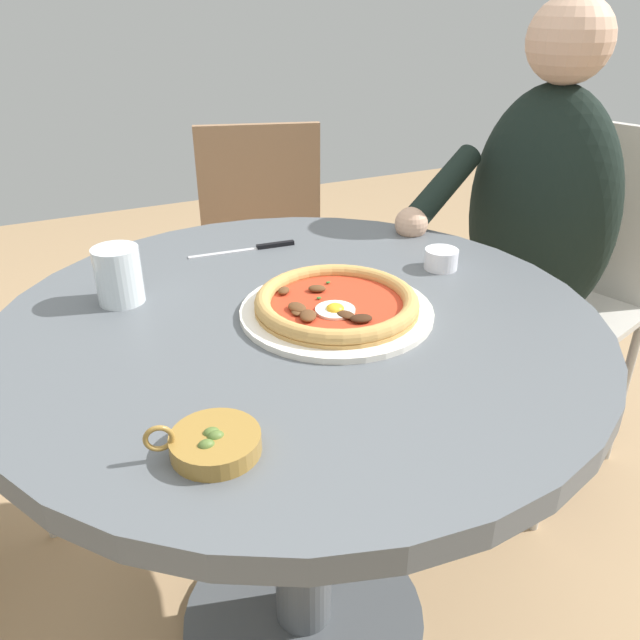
{
  "coord_description": "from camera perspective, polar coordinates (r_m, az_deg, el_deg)",
  "views": [
    {
      "loc": [
        0.35,
        0.81,
        1.19
      ],
      "look_at": [
        -0.04,
        0.0,
        0.71
      ],
      "focal_mm": 35.27,
      "sensor_mm": 36.0,
      "label": 1
    }
  ],
  "objects": [
    {
      "name": "ground_plane",
      "position": [
        1.49,
        -1.46,
        -25.66
      ],
      "size": [
        6.0,
        6.0,
        0.02
      ],
      "primitive_type": "cube",
      "color": "tan"
    },
    {
      "name": "dining_table",
      "position": [
        1.08,
        -1.83,
        -6.83
      ],
      "size": [
        0.96,
        0.96,
        0.73
      ],
      "color": "#565B60",
      "rests_on": "ground"
    },
    {
      "name": "pizza_on_plate",
      "position": [
        0.99,
        1.49,
        1.37
      ],
      "size": [
        0.31,
        0.31,
        0.04
      ],
      "color": "white",
      "rests_on": "dining_table"
    },
    {
      "name": "water_glass",
      "position": [
        1.07,
        -17.78,
        3.66
      ],
      "size": [
        0.07,
        0.07,
        0.09
      ],
      "color": "silver",
      "rests_on": "dining_table"
    },
    {
      "name": "steak_knife",
      "position": [
        1.26,
        -5.63,
        6.57
      ],
      "size": [
        0.21,
        0.03,
        0.01
      ],
      "color": "silver",
      "rests_on": "dining_table"
    },
    {
      "name": "ramekin_capers",
      "position": [
        1.18,
        10.94,
        5.53
      ],
      "size": [
        0.06,
        0.06,
        0.04
      ],
      "color": "white",
      "rests_on": "dining_table"
    },
    {
      "name": "olive_pan",
      "position": [
        0.72,
        -9.6,
        -10.94
      ],
      "size": [
        0.13,
        0.1,
        0.05
      ],
      "color": "olive",
      "rests_on": "dining_table"
    },
    {
      "name": "diner_person",
      "position": [
        1.61,
        18.1,
        2.06
      ],
      "size": [
        0.55,
        0.41,
        1.18
      ],
      "color": "#282833",
      "rests_on": "ground"
    },
    {
      "name": "cafe_chair_diner",
      "position": [
        1.73,
        20.81,
        4.12
      ],
      "size": [
        0.54,
        0.54,
        0.9
      ],
      "color": "beige",
      "rests_on": "ground"
    },
    {
      "name": "cafe_chair_spare_far",
      "position": [
        1.86,
        -5.08,
        6.51
      ],
      "size": [
        0.5,
        0.5,
        0.85
      ],
      "color": "#957050",
      "rests_on": "ground"
    }
  ]
}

